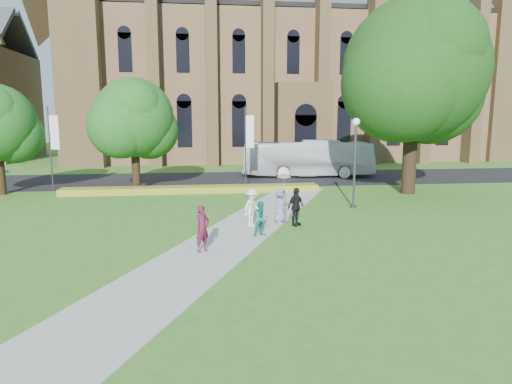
{
  "coord_description": "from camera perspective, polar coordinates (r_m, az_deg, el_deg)",
  "views": [
    {
      "loc": [
        -1.42,
        -18.94,
        5.3
      ],
      "look_at": [
        1.33,
        3.29,
        1.6
      ],
      "focal_mm": 32.0,
      "sensor_mm": 36.0,
      "label": 1
    }
  ],
  "objects": [
    {
      "name": "ground",
      "position": [
        19.72,
        -2.68,
        -6.22
      ],
      "size": [
        160.0,
        160.0,
        0.0
      ],
      "primitive_type": "plane",
      "color": "#3D6B20",
      "rests_on": "ground"
    },
    {
      "name": "road",
      "position": [
        39.32,
        -4.92,
        1.61
      ],
      "size": [
        160.0,
        10.0,
        0.02
      ],
      "primitive_type": "cube",
      "color": "black",
      "rests_on": "ground"
    },
    {
      "name": "footpath",
      "position": [
        20.68,
        -2.89,
        -5.43
      ],
      "size": [
        15.58,
        28.54,
        0.04
      ],
      "primitive_type": "cube",
      "rotation": [
        0.0,
        0.0,
        -0.44
      ],
      "color": "#B2B2A8",
      "rests_on": "ground"
    },
    {
      "name": "flower_hedge",
      "position": [
        32.54,
        -7.99,
        0.31
      ],
      "size": [
        18.0,
        1.4,
        0.45
      ],
      "primitive_type": "cube",
      "color": "gold",
      "rests_on": "ground"
    },
    {
      "name": "cathedral",
      "position": [
        60.26,
        4.1,
        16.68
      ],
      "size": [
        52.6,
        18.25,
        28.0
      ],
      "color": "brown",
      "rests_on": "ground"
    },
    {
      "name": "streetlamp",
      "position": [
        27.03,
        12.28,
        4.91
      ],
      "size": [
        0.44,
        0.44,
        5.24
      ],
      "color": "#38383D",
      "rests_on": "ground"
    },
    {
      "name": "large_tree",
      "position": [
        33.37,
        19.19,
        14.14
      ],
      "size": [
        9.6,
        9.6,
        13.2
      ],
      "color": "#332114",
      "rests_on": "ground"
    },
    {
      "name": "street_tree_1",
      "position": [
        33.75,
        -15.04,
        8.93
      ],
      "size": [
        5.6,
        5.6,
        8.05
      ],
      "color": "#332114",
      "rests_on": "ground"
    },
    {
      "name": "banner_pole_0",
      "position": [
        34.38,
        -1.15,
        6.19
      ],
      "size": [
        0.7,
        0.1,
        6.0
      ],
      "color": "#38383D",
      "rests_on": "ground"
    },
    {
      "name": "banner_pole_1",
      "position": [
        35.76,
        -24.18,
        5.5
      ],
      "size": [
        0.7,
        0.1,
        6.0
      ],
      "color": "#38383D",
      "rests_on": "ground"
    },
    {
      "name": "tour_coach",
      "position": [
        40.92,
        6.47,
        4.19
      ],
      "size": [
        11.85,
        3.83,
        3.24
      ],
      "primitive_type": "imported",
      "rotation": [
        0.0,
        0.0,
        1.47
      ],
      "color": "silver",
      "rests_on": "road"
    },
    {
      "name": "pedestrian_0",
      "position": [
        18.05,
        -6.72,
        -4.56
      ],
      "size": [
        0.8,
        0.79,
        1.86
      ],
      "primitive_type": "imported",
      "rotation": [
        0.0,
        0.0,
        0.77
      ],
      "color": "#5A142E",
      "rests_on": "footpath"
    },
    {
      "name": "pedestrian_1",
      "position": [
        20.32,
        0.68,
        -3.36
      ],
      "size": [
        0.93,
        0.85,
        1.55
      ],
      "primitive_type": "imported",
      "rotation": [
        0.0,
        0.0,
        0.44
      ],
      "color": "#187863",
      "rests_on": "footpath"
    },
    {
      "name": "pedestrian_2",
      "position": [
        22.05,
        -0.49,
        -1.98
      ],
      "size": [
        1.3,
        1.34,
        1.84
      ],
      "primitive_type": "imported",
      "rotation": [
        0.0,
        0.0,
        0.83
      ],
      "color": "silver",
      "rests_on": "footpath"
    },
    {
      "name": "pedestrian_3",
      "position": [
        22.34,
        4.99,
        -1.83
      ],
      "size": [
        1.14,
        1.03,
        1.86
      ],
      "primitive_type": "imported",
      "rotation": [
        0.0,
        0.0,
        0.66
      ],
      "color": "black",
      "rests_on": "footpath"
    },
    {
      "name": "pedestrian_4",
      "position": [
        22.91,
        3.08,
        -1.68
      ],
      "size": [
        1.0,
        0.98,
        1.74
      ],
      "primitive_type": "imported",
      "rotation": [
        0.0,
        0.0,
        0.75
      ],
      "color": "slate",
      "rests_on": "footpath"
    },
    {
      "name": "parasol",
      "position": [
        22.85,
        3.51,
        1.28
      ],
      "size": [
        0.82,
        0.82,
        0.61
      ],
      "primitive_type": "imported",
      "rotation": [
        0.0,
        0.0,
        -0.19
      ],
      "color": "#E5A2B4",
      "rests_on": "pedestrian_4"
    }
  ]
}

